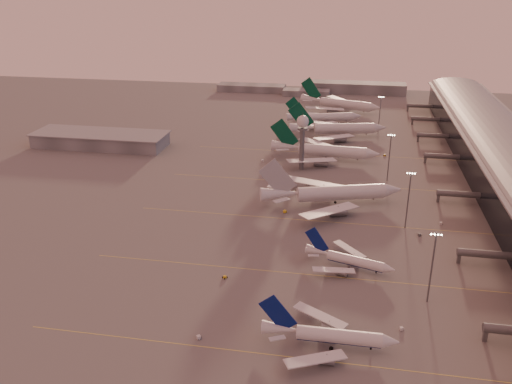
# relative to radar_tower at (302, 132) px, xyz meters

# --- Properties ---
(ground) EXTENTS (700.00, 700.00, 0.00)m
(ground) POSITION_rel_radar_tower_xyz_m (-5.00, -120.00, -20.95)
(ground) COLOR #5A5757
(ground) RESTS_ON ground
(taxiway_markings) EXTENTS (180.00, 185.25, 0.02)m
(taxiway_markings) POSITION_rel_radar_tower_xyz_m (25.00, -64.00, -20.94)
(taxiway_markings) COLOR #DDCA4E
(taxiway_markings) RESTS_ON ground
(terminal) EXTENTS (57.00, 362.00, 23.04)m
(terminal) POSITION_rel_radar_tower_xyz_m (102.88, -9.91, -10.43)
(terminal) COLOR black
(terminal) RESTS_ON ground
(hangar) EXTENTS (82.00, 27.00, 8.50)m
(hangar) POSITION_rel_radar_tower_xyz_m (-125.00, 20.00, -16.63)
(hangar) COLOR #5C5F63
(hangar) RESTS_ON ground
(radar_tower) EXTENTS (6.40, 6.40, 31.10)m
(radar_tower) POSITION_rel_radar_tower_xyz_m (0.00, 0.00, 0.00)
(radar_tower) COLOR #56595E
(radar_tower) RESTS_ON ground
(mast_a) EXTENTS (3.60, 0.56, 25.00)m
(mast_a) POSITION_rel_radar_tower_xyz_m (53.00, -120.00, -7.21)
(mast_a) COLOR #56595E
(mast_a) RESTS_ON ground
(mast_b) EXTENTS (3.60, 0.56, 25.00)m
(mast_b) POSITION_rel_radar_tower_xyz_m (50.00, -65.00, -7.21)
(mast_b) COLOR #56595E
(mast_b) RESTS_ON ground
(mast_c) EXTENTS (3.60, 0.56, 25.00)m
(mast_c) POSITION_rel_radar_tower_xyz_m (45.00, -10.00, -7.21)
(mast_c) COLOR #56595E
(mast_c) RESTS_ON ground
(mast_d) EXTENTS (3.60, 0.56, 25.00)m
(mast_d) POSITION_rel_radar_tower_xyz_m (43.00, 80.00, -7.21)
(mast_d) COLOR #56595E
(mast_d) RESTS_ON ground
(distant_horizon) EXTENTS (165.00, 37.50, 9.00)m
(distant_horizon) POSITION_rel_radar_tower_xyz_m (-2.38, 205.14, -17.06)
(distant_horizon) COLOR #5C5F63
(distant_horizon) RESTS_ON ground
(narrowbody_near) EXTENTS (39.46, 31.53, 15.43)m
(narrowbody_near) POSITION_rel_radar_tower_xyz_m (22.86, -148.55, -17.83)
(narrowbody_near) COLOR silver
(narrowbody_near) RESTS_ON ground
(narrowbody_mid) EXTENTS (32.80, 25.77, 13.20)m
(narrowbody_mid) POSITION_rel_radar_tower_xyz_m (27.51, -102.64, -18.28)
(narrowbody_mid) COLOR silver
(narrowbody_mid) RESTS_ON ground
(widebody_white) EXTENTS (64.44, 50.86, 23.41)m
(widebody_white) POSITION_rel_radar_tower_xyz_m (18.68, -45.73, -16.89)
(widebody_white) COLOR silver
(widebody_white) RESTS_ON ground
(greentail_a) EXTENTS (62.11, 50.05, 22.55)m
(greentail_a) POSITION_rel_radar_tower_xyz_m (11.50, 18.02, -16.97)
(greentail_a) COLOR silver
(greentail_a) RESTS_ON ground
(greentail_b) EXTENTS (62.80, 50.17, 23.14)m
(greentail_b) POSITION_rel_radar_tower_xyz_m (16.87, 66.28, -16.86)
(greentail_b) COLOR silver
(greentail_b) RESTS_ON ground
(greentail_c) EXTENTS (52.82, 42.01, 19.80)m
(greentail_c) POSITION_rel_radar_tower_xyz_m (6.18, 97.76, -17.45)
(greentail_c) COLOR silver
(greentail_c) RESTS_ON ground
(greentail_d) EXTENTS (62.44, 49.56, 23.65)m
(greentail_d) POSITION_rel_radar_tower_xyz_m (15.69, 138.17, -16.77)
(greentail_d) COLOR silver
(greentail_d) RESTS_ON ground
(gsv_truck_a) EXTENTS (5.79, 5.37, 2.35)m
(gsv_truck_a) POSITION_rel_radar_tower_xyz_m (-14.02, -151.55, -19.75)
(gsv_truck_a) COLOR silver
(gsv_truck_a) RESTS_ON ground
(gsv_catering_a) EXTENTS (5.15, 3.86, 3.86)m
(gsv_catering_a) POSITION_rel_radar_tower_xyz_m (43.96, -137.02, -19.02)
(gsv_catering_a) COLOR silver
(gsv_catering_a) RESTS_ON ground
(gsv_tug_mid) EXTENTS (3.66, 3.34, 0.90)m
(gsv_tug_mid) POSITION_rel_radar_tower_xyz_m (-14.64, -117.69, -20.49)
(gsv_tug_mid) COLOR yellow
(gsv_tug_mid) RESTS_ON ground
(gsv_truck_b) EXTENTS (6.17, 3.39, 2.36)m
(gsv_truck_b) POSITION_rel_radar_tower_xyz_m (55.55, -71.75, -19.75)
(gsv_truck_b) COLOR #4F5153
(gsv_truck_b) RESTS_ON ground
(gsv_truck_c) EXTENTS (5.92, 5.97, 2.50)m
(gsv_truck_c) POSITION_rel_radar_tower_xyz_m (-0.92, -58.57, -19.67)
(gsv_truck_c) COLOR yellow
(gsv_truck_c) RESTS_ON ground
(gsv_catering_b) EXTENTS (5.08, 2.77, 3.99)m
(gsv_catering_b) POSITION_rel_radar_tower_xyz_m (65.28, -59.13, -18.95)
(gsv_catering_b) COLOR silver
(gsv_catering_b) RESTS_ON ground
(gsv_tug_far) EXTENTS (3.12, 3.58, 0.88)m
(gsv_tug_far) POSITION_rel_radar_tower_xyz_m (5.83, -23.65, -20.50)
(gsv_tug_far) COLOR silver
(gsv_tug_far) RESTS_ON ground
(gsv_truck_d) EXTENTS (2.56, 6.20, 2.46)m
(gsv_truck_d) POSITION_rel_radar_tower_xyz_m (-22.74, 8.82, -19.70)
(gsv_truck_d) COLOR silver
(gsv_truck_d) RESTS_ON ground
(gsv_tug_hangar) EXTENTS (3.16, 2.03, 0.87)m
(gsv_tug_hangar) POSITION_rel_radar_tower_xyz_m (45.40, 31.01, -20.50)
(gsv_tug_hangar) COLOR yellow
(gsv_tug_hangar) RESTS_ON ground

